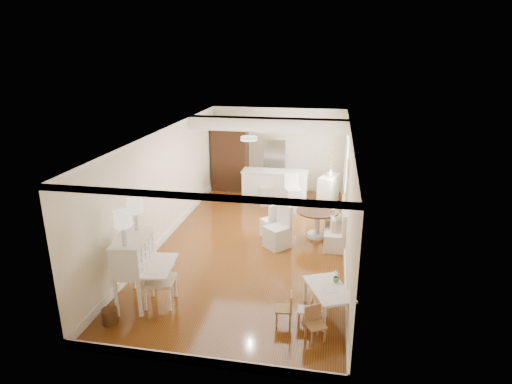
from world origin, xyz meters
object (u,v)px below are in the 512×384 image
(kids_chair_a, at_px, (284,308))
(slip_chair_far, at_px, (272,220))
(kids_table, at_px, (328,301))
(secretary_bureau, at_px, (135,270))
(dining_table, at_px, (317,223))
(sideboard, at_px, (328,190))
(breakfast_counter, at_px, (275,187))
(kids_chair_c, at_px, (316,325))
(bar_stool_left, at_px, (265,190))
(gustavian_armchair, at_px, (159,279))
(bar_stool_right, at_px, (293,193))
(wicker_basket, at_px, (110,316))
(kids_chair_b, at_px, (305,310))
(fridge, at_px, (285,167))
(pantry_cabinet, at_px, (230,157))
(slip_chair_near, at_px, (277,227))

(kids_chair_a, distance_m, slip_chair_far, 3.72)
(kids_table, xyz_separation_m, kids_chair_a, (-0.76, -0.45, 0.05))
(secretary_bureau, bearing_deg, dining_table, 40.21)
(kids_chair_a, height_order, sideboard, sideboard)
(slip_chair_far, relative_size, breakfast_counter, 0.46)
(kids_chair_c, distance_m, bar_stool_left, 6.65)
(gustavian_armchair, bearing_deg, breakfast_counter, -19.86)
(kids_chair_c, distance_m, bar_stool_right, 6.03)
(wicker_basket, relative_size, kids_table, 0.26)
(kids_chair_b, height_order, fridge, fridge)
(kids_table, height_order, kids_chair_c, kids_chair_c)
(breakfast_counter, bearing_deg, gustavian_armchair, -102.39)
(kids_chair_a, height_order, kids_chair_b, kids_chair_a)
(slip_chair_far, height_order, bar_stool_right, bar_stool_right)
(wicker_basket, distance_m, fridge, 8.20)
(dining_table, xyz_separation_m, bar_stool_right, (-0.80, 1.73, 0.20))
(gustavian_armchair, distance_m, slip_chair_far, 3.79)
(gustavian_armchair, bearing_deg, fridge, -19.63)
(gustavian_armchair, xyz_separation_m, pantry_cabinet, (-0.37, 7.15, 0.64))
(bar_stool_left, xyz_separation_m, bar_stool_right, (0.90, -0.44, 0.09))
(bar_stool_right, bearing_deg, kids_table, -100.79)
(gustavian_armchair, bearing_deg, secretary_bureau, 86.20)
(gustavian_armchair, xyz_separation_m, wicker_basket, (-0.65, -0.75, -0.38))
(secretary_bureau, distance_m, wicker_basket, 0.92)
(bar_stool_left, bearing_deg, kids_chair_b, -96.35)
(sideboard, bearing_deg, slip_chair_near, -91.24)
(secretary_bureau, bearing_deg, slip_chair_near, 42.87)
(kids_table, height_order, slip_chair_near, slip_chair_near)
(wicker_basket, bearing_deg, fridge, 74.50)
(kids_chair_c, xyz_separation_m, slip_chair_near, (-1.10, 3.42, 0.22))
(kids_chair_b, relative_size, bar_stool_right, 0.47)
(secretary_bureau, height_order, bar_stool_right, secretary_bureau)
(dining_table, height_order, bar_stool_right, bar_stool_right)
(slip_chair_far, distance_m, sideboard, 3.13)
(kids_chair_a, bearing_deg, kids_chair_b, 97.96)
(gustavian_armchair, relative_size, kids_chair_c, 1.68)
(wicker_basket, bearing_deg, pantry_cabinet, 87.95)
(secretary_bureau, xyz_separation_m, kids_chair_a, (2.84, -0.19, -0.37))
(kids_table, distance_m, kids_chair_b, 0.53)
(secretary_bureau, bearing_deg, bar_stool_left, 66.93)
(breakfast_counter, relative_size, bar_stool_right, 1.80)
(slip_chair_near, bearing_deg, kids_chair_b, -30.53)
(kids_chair_b, bearing_deg, fridge, -169.86)
(wicker_basket, height_order, slip_chair_near, slip_chair_near)
(bar_stool_right, bearing_deg, fridge, 80.71)
(sideboard, bearing_deg, fridge, 166.59)
(fridge, bearing_deg, bar_stool_left, -108.97)
(fridge, bearing_deg, pantry_cabinet, 179.10)
(kids_chair_b, height_order, breakfast_counter, breakfast_counter)
(bar_stool_right, bearing_deg, bar_stool_left, 130.61)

